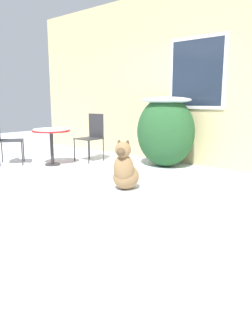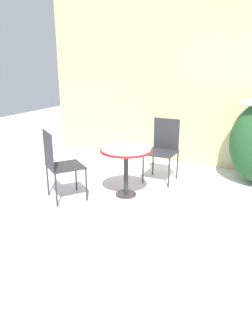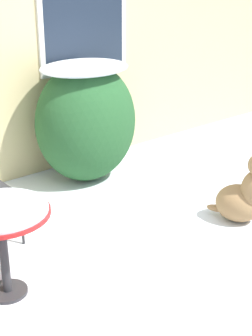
% 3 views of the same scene
% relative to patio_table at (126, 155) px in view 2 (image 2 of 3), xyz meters
% --- Properties ---
extents(ground_plane, '(16.00, 16.00, 0.00)m').
position_rel_patio_table_xyz_m(ground_plane, '(1.39, -0.29, -0.61)').
color(ground_plane, silver).
extents(patio_table, '(0.72, 0.72, 0.71)m').
position_rel_patio_table_xyz_m(patio_table, '(0.00, 0.00, 0.00)').
color(patio_table, '#2D2D30').
rests_on(patio_table, ground_plane).
extents(patio_chair_near_table, '(0.47, 0.47, 0.97)m').
position_rel_patio_table_xyz_m(patio_chair_near_table, '(0.22, 0.85, -0.07)').
color(patio_chair_near_table, '#2D2D30').
rests_on(patio_chair_near_table, ground_plane).
extents(patio_chair_far_side, '(0.64, 0.64, 0.97)m').
position_rel_patio_table_xyz_m(patio_chair_far_side, '(-0.74, -0.54, -0.07)').
color(patio_chair_far_side, '#2D2D30').
rests_on(patio_chair_far_side, ground_plane).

